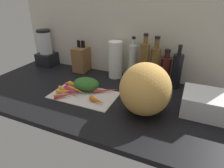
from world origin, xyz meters
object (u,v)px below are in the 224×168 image
at_px(bottle_3, 165,70).
at_px(bottle_1, 144,63).
at_px(knife_block, 81,59).
at_px(blender_appliance, 46,50).
at_px(carrot_6, 77,90).
at_px(bottle_4, 177,71).
at_px(carrot_0, 67,90).
at_px(carrot_7, 73,91).
at_px(carrot_8, 106,90).
at_px(paper_towel_roll, 115,60).
at_px(carrot_1, 97,100).
at_px(carrot_4, 77,84).
at_px(cutting_board, 84,95).
at_px(winter_squash, 145,89).
at_px(carrot_2, 65,91).
at_px(bottle_0, 133,62).
at_px(dish_rack, 211,104).
at_px(carrot_5, 75,84).
at_px(bottle_2, 155,65).
at_px(carrot_3, 66,95).

bearing_deg(bottle_3, bottle_1, -161.01).
relative_size(knife_block, blender_appliance, 0.81).
bearing_deg(carrot_6, bottle_4, 31.19).
bearing_deg(knife_block, carrot_0, -73.11).
relative_size(carrot_7, bottle_1, 0.44).
bearing_deg(carrot_8, carrot_6, -155.60).
relative_size(paper_towel_roll, bottle_3, 1.10).
relative_size(carrot_1, carrot_4, 0.63).
xyz_separation_m(cutting_board, bottle_4, (0.51, 0.35, 0.12)).
bearing_deg(knife_block, winter_squash, -31.58).
bearing_deg(carrot_1, bottle_1, 66.55).
bearing_deg(winter_squash, paper_towel_roll, 130.67).
relative_size(carrot_2, carrot_7, 0.75).
height_order(carrot_1, carrot_7, carrot_7).
distance_m(cutting_board, bottle_0, 0.44).
bearing_deg(carrot_4, winter_squash, -12.97).
relative_size(winter_squash, bottle_4, 0.95).
bearing_deg(paper_towel_roll, carrot_2, -116.14).
distance_m(carrot_2, bottle_4, 0.74).
distance_m(carrot_7, knife_block, 0.42).
bearing_deg(blender_appliance, carrot_8, -20.87).
distance_m(carrot_4, paper_towel_roll, 0.34).
distance_m(bottle_1, dish_rack, 0.50).
xyz_separation_m(bottle_0, bottle_3, (0.24, 0.01, -0.03)).
xyz_separation_m(carrot_5, carrot_7, (0.05, -0.09, 0.00)).
bearing_deg(bottle_0, bottle_2, -8.08).
relative_size(carrot_2, carrot_8, 0.70).
bearing_deg(winter_squash, cutting_board, 175.98).
relative_size(carrot_8, blender_appliance, 0.54).
xyz_separation_m(carrot_3, carrot_7, (0.02, 0.05, 0.01)).
relative_size(cutting_board, bottle_0, 1.31).
distance_m(bottle_0, dish_rack, 0.60).
relative_size(carrot_2, blender_appliance, 0.38).
bearing_deg(bottle_4, blender_appliance, 179.79).
bearing_deg(carrot_4, paper_towel_roll, 56.03).
relative_size(blender_appliance, bottle_4, 1.04).
xyz_separation_m(carrot_5, dish_rack, (0.84, 0.03, 0.03)).
relative_size(carrot_4, carrot_7, 1.08).
bearing_deg(knife_block, carrot_7, -66.26).
relative_size(carrot_4, carrot_5, 1.61).
distance_m(cutting_board, blender_appliance, 0.70).
relative_size(carrot_6, bottle_0, 0.49).
height_order(carrot_4, knife_block, knife_block).
bearing_deg(winter_squash, carrot_3, -174.66).
distance_m(carrot_3, bottle_4, 0.74).
xyz_separation_m(carrot_6, bottle_2, (0.42, 0.33, 0.12)).
distance_m(carrot_8, bottle_0, 0.31).
bearing_deg(cutting_board, paper_towel_roll, 78.59).
bearing_deg(carrot_3, carrot_1, 4.56).
relative_size(carrot_0, bottle_4, 0.46).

